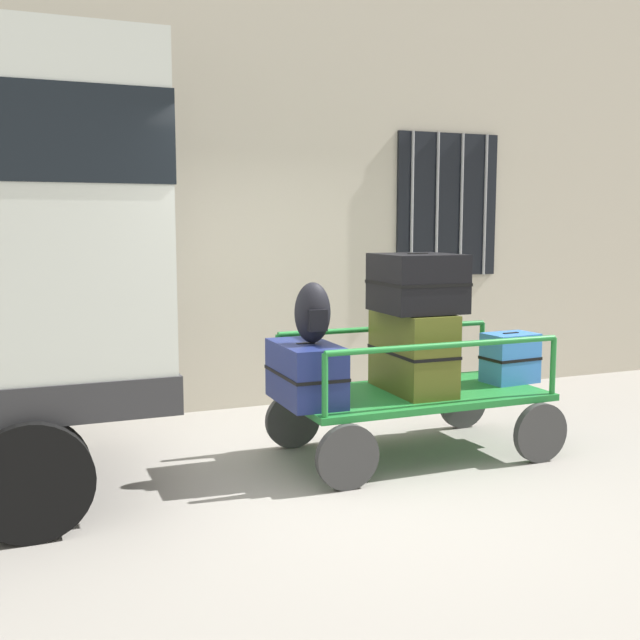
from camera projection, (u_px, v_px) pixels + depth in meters
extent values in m
plane|color=gray|center=(348.00, 478.00, 5.50)|extent=(40.00, 40.00, 0.00)
cube|color=#BCB29E|center=(244.00, 151.00, 7.46)|extent=(12.00, 0.30, 5.00)
cube|color=black|center=(51.00, 201.00, 6.69)|extent=(1.20, 0.04, 1.50)
cylinder|color=gray|center=(33.00, 201.00, 6.59)|extent=(0.03, 0.03, 1.50)
cylinder|color=gray|center=(69.00, 201.00, 6.70)|extent=(0.03, 0.03, 1.50)
cylinder|color=gray|center=(105.00, 201.00, 6.82)|extent=(0.03, 0.03, 1.50)
cube|color=black|center=(447.00, 205.00, 8.19)|extent=(1.20, 0.04, 1.50)
cylinder|color=gray|center=(412.00, 204.00, 7.99)|extent=(0.03, 0.03, 1.50)
cylinder|color=gray|center=(437.00, 205.00, 8.10)|extent=(0.03, 0.03, 1.50)
cylinder|color=gray|center=(462.00, 205.00, 8.21)|extent=(0.03, 0.03, 1.50)
cylinder|color=gray|center=(485.00, 205.00, 8.33)|extent=(0.03, 0.03, 1.50)
cylinder|color=black|center=(32.00, 480.00, 4.41)|extent=(0.70, 0.22, 0.70)
cube|color=#1E722D|center=(413.00, 395.00, 6.00)|extent=(1.98, 1.03, 0.05)
cylinder|color=#383838|center=(540.00, 433.00, 5.84)|extent=(0.46, 0.06, 0.46)
cylinder|color=#383838|center=(463.00, 402.00, 6.83)|extent=(0.46, 0.06, 0.46)
cylinder|color=#383838|center=(348.00, 457.00, 5.24)|extent=(0.46, 0.06, 0.46)
cylinder|color=#383838|center=(293.00, 420.00, 6.22)|extent=(0.46, 0.06, 0.46)
cylinder|color=#1E722D|center=(553.00, 366.00, 5.89)|extent=(0.04, 0.04, 0.44)
cylinder|color=#1E722D|center=(482.00, 347.00, 6.76)|extent=(0.04, 0.04, 0.44)
cylinder|color=#1E722D|center=(325.00, 386.00, 5.18)|extent=(0.04, 0.04, 0.44)
cylinder|color=#1E722D|center=(278.00, 362.00, 6.05)|extent=(0.04, 0.04, 0.44)
cylinder|color=#1E722D|center=(447.00, 345.00, 5.51)|extent=(1.90, 0.04, 0.04)
cylinder|color=#1E722D|center=(386.00, 328.00, 6.38)|extent=(1.90, 0.04, 0.04)
cube|color=navy|center=(306.00, 373.00, 5.61)|extent=(0.41, 0.73, 0.44)
cube|color=black|center=(306.00, 373.00, 5.61)|extent=(0.42, 0.74, 0.02)
cube|color=black|center=(306.00, 344.00, 5.58)|extent=(0.14, 0.03, 0.02)
cube|color=#4C5119|center=(413.00, 352.00, 5.98)|extent=(0.41, 0.81, 0.62)
cube|color=black|center=(413.00, 352.00, 5.98)|extent=(0.42, 0.82, 0.02)
cube|color=black|center=(413.00, 312.00, 5.94)|extent=(0.14, 0.03, 0.02)
cube|color=black|center=(417.00, 283.00, 5.86)|extent=(0.59, 0.62, 0.44)
cube|color=black|center=(417.00, 283.00, 5.86)|extent=(0.60, 0.63, 0.02)
cube|color=black|center=(418.00, 255.00, 5.83)|extent=(0.16, 0.03, 0.02)
cube|color=#3372C6|center=(510.00, 358.00, 6.32)|extent=(0.44, 0.32, 0.41)
cube|color=black|center=(510.00, 358.00, 6.32)|extent=(0.45, 0.33, 0.02)
cube|color=black|center=(511.00, 334.00, 6.30)|extent=(0.15, 0.04, 0.02)
ellipsoid|color=black|center=(313.00, 313.00, 5.54)|extent=(0.27, 0.19, 0.44)
cube|color=black|center=(317.00, 320.00, 5.46)|extent=(0.14, 0.06, 0.15)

